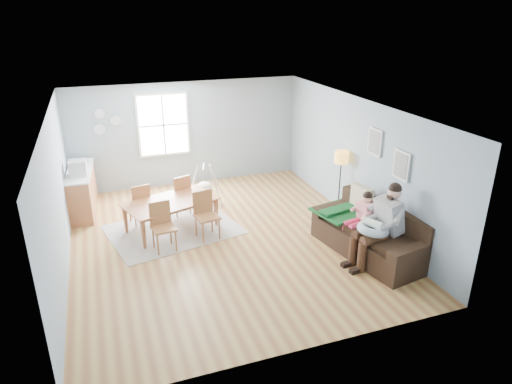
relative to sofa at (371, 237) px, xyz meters
name	(u,v)px	position (x,y,z in m)	size (l,w,h in m)	color
room	(222,124)	(-2.52, 1.45, 2.09)	(8.40, 9.40, 3.90)	brown
window	(163,125)	(-3.12, 4.92, 1.32)	(1.32, 0.08, 1.62)	silver
pictures	(388,153)	(0.45, 0.40, 1.52)	(0.05, 1.34, 0.74)	silver
wall_plates	(105,122)	(-4.52, 4.92, 1.50)	(0.67, 0.02, 0.66)	#A4BAC5
sofa	(371,237)	(0.00, 0.00, 0.00)	(1.40, 2.47, 0.94)	black
green_throw	(342,211)	(-0.23, 0.75, 0.26)	(1.06, 0.92, 0.04)	#135423
beige_pillow	(362,199)	(0.13, 0.64, 0.52)	(0.15, 0.55, 0.55)	#B5AB8A
father	(381,222)	(-0.08, -0.35, 0.49)	(1.13, 0.57, 1.54)	#98979A
nursing_pillow	(373,229)	(-0.26, -0.39, 0.39)	(0.58, 0.58, 0.16)	#ABC6D6
infant	(372,223)	(-0.27, -0.35, 0.50)	(0.28, 0.44, 0.16)	white
toddler	(362,212)	(-0.12, 0.20, 0.47)	(0.64, 0.39, 0.95)	white
floor_lamp	(341,163)	(0.28, 1.80, 0.91)	(0.30, 0.30, 1.50)	black
storage_cube	(379,240)	(0.18, -0.02, -0.08)	(0.56, 0.53, 0.50)	silver
rug	(173,229)	(-3.44, 2.24, -0.33)	(2.60, 1.97, 0.01)	gray
dining_table	(172,216)	(-3.44, 2.24, 0.00)	(1.88, 1.05, 0.66)	brown
chair_sw	(162,223)	(-3.75, 1.52, 0.22)	(0.48, 0.48, 0.96)	brown
chair_se	(205,211)	(-2.84, 1.72, 0.23)	(0.52, 0.52, 0.99)	brown
chair_nw	(140,202)	(-4.04, 2.77, 0.20)	(0.51, 0.51, 0.93)	brown
chair_ne	(181,192)	(-3.11, 2.97, 0.21)	(0.55, 0.55, 0.95)	brown
counter	(82,191)	(-5.22, 3.91, 0.18)	(0.66, 1.83, 1.01)	brown
monitor	(77,168)	(-5.23, 3.57, 0.84)	(0.37, 0.35, 0.34)	#B6B5BB
baby_swing	(205,186)	(-2.43, 3.55, 0.07)	(1.07, 1.08, 0.89)	#B6B5BB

